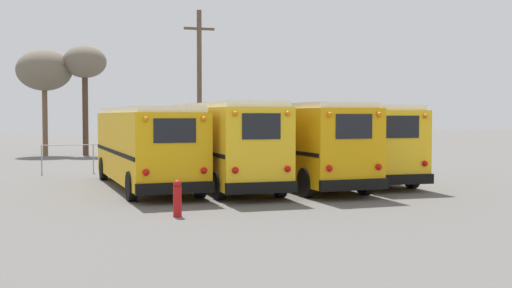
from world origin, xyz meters
name	(u,v)px	position (x,y,z in m)	size (l,w,h in m)	color
ground_plane	(260,186)	(0.00, 0.00, 0.00)	(160.00, 160.00, 0.00)	#5B5956
school_bus_0	(146,144)	(-4.41, 0.81, 1.71)	(3.07, 10.26, 3.14)	#EAAA0F
school_bus_1	(223,142)	(-1.47, 0.12, 1.79)	(2.46, 10.03, 3.31)	yellow
school_bus_2	(295,141)	(1.47, -0.05, 1.79)	(2.82, 10.38, 3.28)	#E5A00C
school_bus_3	(350,141)	(4.41, 0.98, 1.74)	(2.83, 9.64, 3.23)	yellow
utility_pole	(199,84)	(0.30, 12.51, 4.63)	(1.80, 0.28, 8.94)	brown
bare_tree_0	(85,64)	(-5.74, 22.49, 6.43)	(3.02, 3.02, 7.72)	#473323
bare_tree_1	(44,71)	(-8.46, 23.18, 5.94)	(3.83, 3.83, 7.42)	brown
fence_line	(213,151)	(0.00, 7.94, 0.98)	(16.89, 0.06, 1.42)	#939399
fire_hydrant	(177,198)	(-4.53, -6.62, 0.52)	(0.24, 0.24, 1.03)	#B21414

